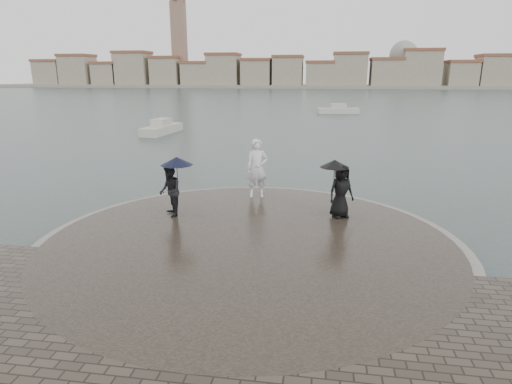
# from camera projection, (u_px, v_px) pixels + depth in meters

# --- Properties ---
(ground) EXTENTS (400.00, 400.00, 0.00)m
(ground) POSITION_uv_depth(u_px,v_px,m) (222.00, 313.00, 9.34)
(ground) COLOR #2B3835
(ground) RESTS_ON ground
(kerb_ring) EXTENTS (12.50, 12.50, 0.32)m
(kerb_ring) POSITION_uv_depth(u_px,v_px,m) (249.00, 246.00, 12.64)
(kerb_ring) COLOR gray
(kerb_ring) RESTS_ON ground
(quay_tip) EXTENTS (11.90, 11.90, 0.36)m
(quay_tip) POSITION_uv_depth(u_px,v_px,m) (249.00, 245.00, 12.63)
(quay_tip) COLOR #2D261E
(quay_tip) RESTS_ON ground
(statue) EXTENTS (0.92, 0.69, 2.29)m
(statue) POSITION_uv_depth(u_px,v_px,m) (257.00, 168.00, 16.69)
(statue) COLOR silver
(statue) RESTS_ON quay_tip
(visitor_left) EXTENTS (1.30, 1.19, 2.04)m
(visitor_left) POSITION_uv_depth(u_px,v_px,m) (172.00, 183.00, 14.39)
(visitor_left) COLOR black
(visitor_left) RESTS_ON quay_tip
(visitor_right) EXTENTS (1.28, 1.07, 1.95)m
(visitor_right) POSITION_uv_depth(u_px,v_px,m) (340.00, 185.00, 14.31)
(visitor_right) COLOR black
(visitor_right) RESTS_ON quay_tip
(far_skyline) EXTENTS (260.00, 20.00, 37.00)m
(far_skyline) POSITION_uv_depth(u_px,v_px,m) (303.00, 73.00, 161.87)
(far_skyline) COLOR gray
(far_skyline) RESTS_ON ground
(boats) EXTENTS (41.44, 27.10, 1.50)m
(boats) POSITION_uv_depth(u_px,v_px,m) (361.00, 119.00, 46.11)
(boats) COLOR #B8B3A6
(boats) RESTS_ON ground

